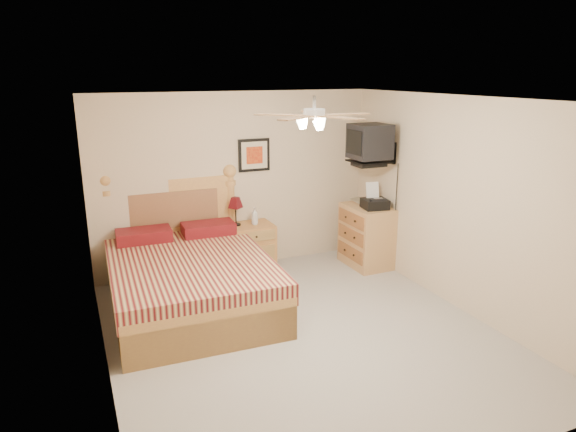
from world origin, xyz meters
TOP-DOWN VIEW (x-y plane):
  - floor at (0.00, 0.00)m, footprint 4.50×4.50m
  - ceiling at (0.00, 0.00)m, footprint 4.00×4.50m
  - wall_back at (0.00, 2.25)m, footprint 4.00×0.04m
  - wall_front at (0.00, -2.25)m, footprint 4.00×0.04m
  - wall_left at (-2.00, 0.00)m, footprint 0.04×4.50m
  - wall_right at (2.00, 0.00)m, footprint 0.04×4.50m
  - bed at (-0.95, 1.12)m, footprint 1.86×2.40m
  - nightstand at (0.11, 2.00)m, footprint 0.63×0.48m
  - table_lamp at (-0.08, 2.06)m, footprint 0.24×0.24m
  - lotion_bottle at (0.17, 1.99)m, footprint 0.10×0.10m
  - framed_picture at (0.27, 2.23)m, footprint 0.46×0.04m
  - dresser at (1.73, 1.53)m, footprint 0.54×0.76m
  - fax_machine at (1.76, 1.39)m, footprint 0.39×0.41m
  - magazine_lower at (1.67, 1.75)m, footprint 0.21×0.26m
  - magazine_upper at (1.67, 1.76)m, footprint 0.26×0.31m
  - wall_tv at (1.75, 1.34)m, footprint 0.56×0.46m
  - ceiling_fan at (0.00, -0.20)m, footprint 1.14×1.14m

SIDE VIEW (x-z plane):
  - floor at x=0.00m, z-range 0.00..0.00m
  - nightstand at x=0.11m, z-range 0.00..0.68m
  - dresser at x=1.73m, z-range 0.00..0.89m
  - bed at x=-0.95m, z-range 0.00..1.51m
  - lotion_bottle at x=0.17m, z-range 0.68..0.92m
  - table_lamp at x=-0.08m, z-range 0.68..1.08m
  - magazine_lower at x=1.67m, z-range 0.89..0.92m
  - magazine_upper at x=1.67m, z-range 0.92..0.94m
  - fax_machine at x=1.76m, z-range 0.89..1.25m
  - wall_back at x=0.00m, z-range 0.00..2.50m
  - wall_front at x=0.00m, z-range 0.00..2.50m
  - wall_left at x=-2.00m, z-range 0.00..2.50m
  - wall_right at x=2.00m, z-range 0.00..2.50m
  - framed_picture at x=0.27m, z-range 1.39..1.85m
  - wall_tv at x=1.75m, z-range 1.52..2.10m
  - ceiling_fan at x=0.00m, z-range 2.22..2.50m
  - ceiling at x=0.00m, z-range 2.48..2.52m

